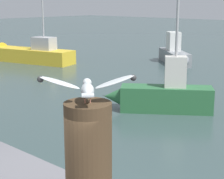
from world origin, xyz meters
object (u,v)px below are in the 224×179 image
at_px(boat_grey, 176,55).
at_px(boat_yellow, 25,54).
at_px(seagull, 87,87).
at_px(mooring_post, 89,165).
at_px(boat_green, 160,95).

bearing_deg(boat_grey, boat_yellow, -143.92).
bearing_deg(boat_grey, seagull, -59.46).
bearing_deg(mooring_post, boat_yellow, 146.19).
bearing_deg(boat_green, mooring_post, -58.58).
bearing_deg(boat_grey, boat_green, -60.30).
height_order(seagull, boat_grey, seagull).
relative_size(boat_grey, boat_yellow, 0.60).
distance_m(mooring_post, boat_grey, 17.78).
height_order(mooring_post, boat_yellow, boat_yellow).
bearing_deg(boat_green, seagull, -58.59).
bearing_deg(boat_yellow, seagull, -33.81).
height_order(seagull, boat_green, boat_green).
xyz_separation_m(mooring_post, boat_grey, (-9.00, 15.25, -1.65)).
xyz_separation_m(mooring_post, seagull, (-0.00, 0.00, 0.57)).
distance_m(mooring_post, boat_yellow, 18.84).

